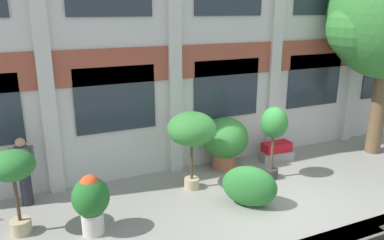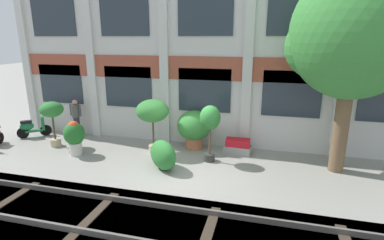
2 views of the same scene
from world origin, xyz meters
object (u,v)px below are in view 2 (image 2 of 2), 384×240
potted_plant_low_pan (153,112)px  potted_plant_tall_urn (52,113)px  potted_plant_glazed_jar (194,127)px  potted_plant_terracotta_small (210,121)px  potted_plant_square_trough (238,147)px  potted_plant_ribbed_drum (74,135)px  broadleaf_tree (354,37)px  resident_by_doorway (76,117)px  topiary_hedge (163,155)px  scooter_near_curb (32,127)px

potted_plant_low_pan → potted_plant_tall_urn: size_ratio=1.12×
potted_plant_glazed_jar → potted_plant_terracotta_small: bearing=-53.2°
potted_plant_square_trough → potted_plant_tall_urn: bearing=-171.7°
potted_plant_tall_urn → potted_plant_ribbed_drum: 1.62m
broadleaf_tree → potted_plant_glazed_jar: bearing=170.4°
potted_plant_low_pan → resident_by_doorway: (-3.91, 0.83, -0.67)m
resident_by_doorway → potted_plant_low_pan: bearing=76.6°
potted_plant_glazed_jar → topiary_hedge: bearing=-103.7°
potted_plant_low_pan → potted_plant_ribbed_drum: potted_plant_low_pan is taller
resident_by_doorway → scooter_near_curb: bearing=-76.0°
potted_plant_glazed_jar → potted_plant_square_trough: bearing=-5.0°
potted_plant_square_trough → topiary_hedge: topiary_hedge is taller
potted_plant_square_trough → scooter_near_curb: bearing=-177.9°
potted_plant_terracotta_small → potted_plant_square_trough: size_ratio=1.93×
potted_plant_low_pan → potted_plant_glazed_jar: size_ratio=1.35×
potted_plant_low_pan → topiary_hedge: (0.88, -1.36, -1.08)m
broadleaf_tree → potted_plant_square_trough: 5.22m
scooter_near_curb → potted_plant_tall_urn: bearing=-62.6°
scooter_near_curb → potted_plant_low_pan: bearing=-43.0°
potted_plant_ribbed_drum → topiary_hedge: 3.61m
scooter_near_curb → resident_by_doorway: resident_by_doorway is taller
potted_plant_low_pan → potted_plant_glazed_jar: potted_plant_low_pan is taller
resident_by_doorway → potted_plant_ribbed_drum: bearing=31.8°
broadleaf_tree → topiary_hedge: size_ratio=4.85×
potted_plant_tall_urn → potted_plant_terracotta_small: size_ratio=0.91×
resident_by_doorway → broadleaf_tree: bearing=83.7°
potted_plant_ribbed_drum → potted_plant_square_trough: potted_plant_ribbed_drum is taller
potted_plant_glazed_jar → topiary_hedge: 2.25m
broadleaf_tree → topiary_hedge: (-5.56, -1.30, -3.77)m
potted_plant_square_trough → scooter_near_curb: 8.95m
potted_plant_terracotta_small → potted_plant_glazed_jar: bearing=126.8°
broadleaf_tree → potted_plant_tall_urn: bearing=-178.1°
potted_plant_glazed_jar → potted_plant_ribbed_drum: potted_plant_glazed_jar is taller
potted_plant_tall_urn → topiary_hedge: bearing=-10.8°
potted_plant_low_pan → scooter_near_curb: bearing=176.9°
scooter_near_curb → potted_plant_square_trough: bearing=-37.8°
potted_plant_tall_urn → potted_plant_glazed_jar: 5.63m
potted_plant_low_pan → potted_plant_square_trough: (3.14, 0.64, -1.30)m
potted_plant_ribbed_drum → scooter_near_curb: size_ratio=1.17×
potted_plant_square_trough → scooter_near_curb: (-8.94, -0.33, 0.16)m
scooter_near_curb → resident_by_doorway: size_ratio=0.67×
potted_plant_glazed_jar → potted_plant_square_trough: 1.84m
potted_plant_tall_urn → resident_by_doorway: (0.16, 1.25, -0.49)m
potted_plant_square_trough → topiary_hedge: size_ratio=0.80×
potted_plant_ribbed_drum → topiary_hedge: potted_plant_ribbed_drum is taller
resident_by_doorway → potted_plant_square_trough: bearing=87.1°
potted_plant_low_pan → potted_plant_tall_urn: 4.10m
potted_plant_ribbed_drum → topiary_hedge: bearing=-5.4°
potted_plant_terracotta_small → resident_by_doorway: (-6.16, 1.17, -0.57)m
scooter_near_curb → potted_plant_glazed_jar: bearing=-36.1°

